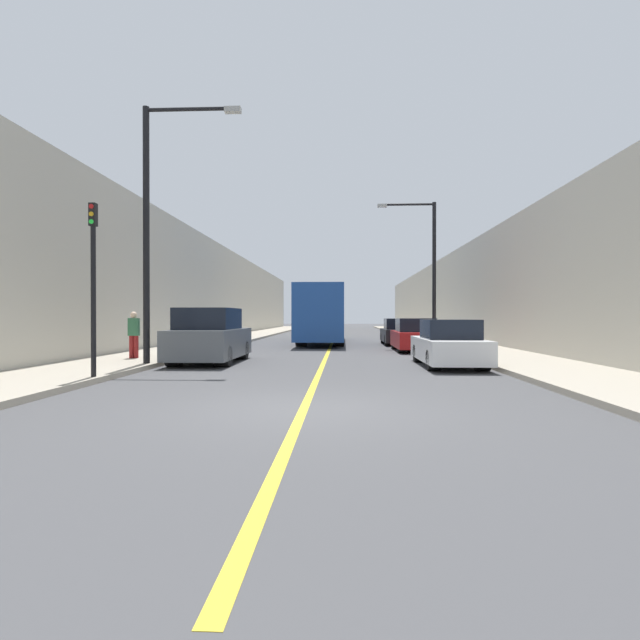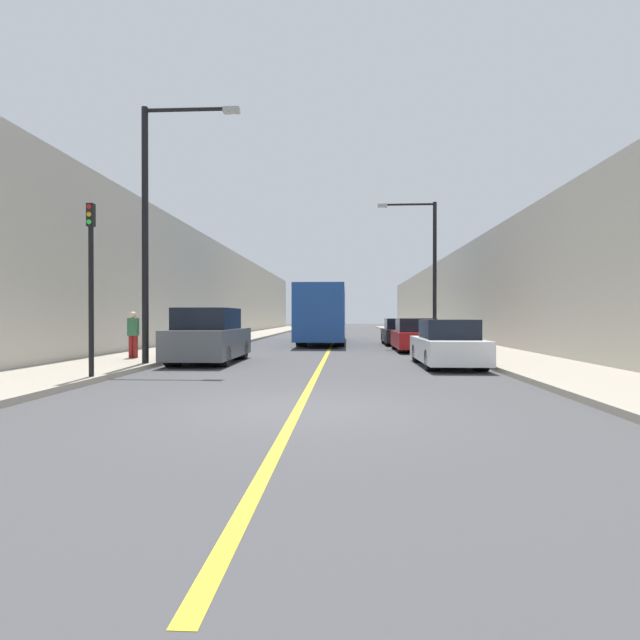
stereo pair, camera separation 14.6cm
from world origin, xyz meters
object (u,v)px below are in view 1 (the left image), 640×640
Objects in this scene: street_lamp_left at (155,216)px; street_lamp_right at (428,262)px; parked_suv_left at (210,338)px; bus at (323,314)px; car_right_far at (400,333)px; traffic_light at (93,282)px; pedestrian at (134,334)px; car_right_near at (449,345)px; car_right_mid at (415,336)px.

street_lamp_right is at bearing 47.41° from street_lamp_left.
parked_suv_left is 4.36m from street_lamp_left.
car_right_far is at bearing -24.39° from bus.
bus is 2.77× the size of parked_suv_left.
pedestrian is (-1.31, 5.34, -1.43)m from traffic_light.
parked_suv_left is 1.02× the size of car_right_near.
pedestrian is (-11.73, -9.27, -3.46)m from street_lamp_right.
car_right_mid is 5.23m from car_right_far.
street_lamp_left is at bearing -174.96° from car_right_near.
street_lamp_right reaches higher than car_right_near.
pedestrian is (-2.73, 0.20, 0.11)m from parked_suv_left.
pedestrian reaches higher than car_right_mid.
car_right_mid is (4.50, -7.22, -1.08)m from bus.
car_right_near is at bearing -89.46° from car_right_mid.
parked_suv_left is 2.78× the size of pedestrian.
car_right_mid is 2.61× the size of pedestrian.
traffic_light reaches higher than car_right_mid.
street_lamp_right is at bearing 83.88° from car_right_near.
car_right_mid is at bearing 90.54° from car_right_near.
parked_suv_left is 1.06× the size of car_right_far.
parked_suv_left is 0.57× the size of street_lamp_left.
car_right_mid is 12.61m from street_lamp_left.
street_lamp_right reaches higher than car_right_far.
car_right_far is 18.93m from traffic_light.
car_right_far is (-0.17, 12.21, -0.01)m from car_right_near.
bus is 1.57× the size of street_lamp_left.
car_right_mid is 12.11m from pedestrian.
traffic_light reaches higher than pedestrian.
car_right_near is at bearing -6.28° from parked_suv_left.
car_right_mid is at bearing 38.02° from parked_suv_left.
pedestrian is at bearing -141.68° from street_lamp_right.
car_right_mid is (7.82, 6.12, -0.19)m from parked_suv_left.
car_right_mid is 1.01× the size of traffic_light.
parked_suv_left is 9.93m from car_right_mid.
car_right_far is (-0.11, 5.23, -0.01)m from car_right_mid.
street_lamp_right reaches higher than parked_suv_left.
street_lamp_left reaches higher than car_right_near.
pedestrian reaches higher than car_right_near.
traffic_light is (-4.75, -18.48, 0.65)m from bus.
traffic_light is at bearing -155.37° from car_right_near.
traffic_light is (-9.15, -16.48, 1.74)m from car_right_far.
car_right_far is 0.54× the size of street_lamp_left.
street_lamp_right is (5.68, -3.86, 2.68)m from bus.
car_right_mid reaches higher than car_right_near.
car_right_near is at bearing 5.04° from street_lamp_left.
street_lamp_left is (-9.14, -0.81, 4.02)m from car_right_near.
car_right_far is 2.63× the size of pedestrian.
car_right_far is at bearing 46.83° from pedestrian.
street_lamp_left is at bearing -126.73° from parked_suv_left.
parked_suv_left is 13.72m from car_right_far.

